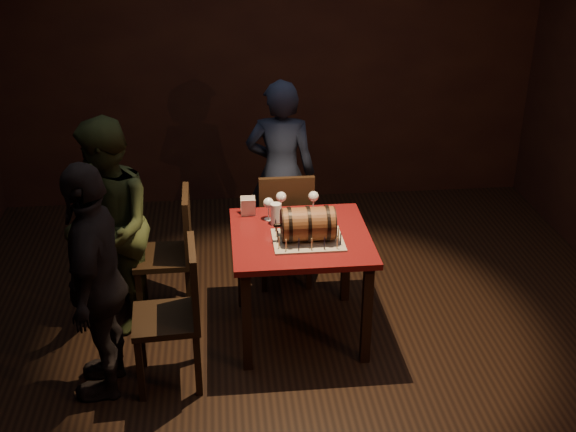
{
  "coord_description": "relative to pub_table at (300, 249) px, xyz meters",
  "views": [
    {
      "loc": [
        -0.46,
        -3.98,
        2.87
      ],
      "look_at": [
        -0.05,
        0.05,
        0.95
      ],
      "focal_mm": 45.0,
      "sensor_mm": 36.0,
      "label": 1
    }
  ],
  "objects": [
    {
      "name": "room_shell",
      "position": [
        -0.04,
        -0.18,
        0.76
      ],
      "size": [
        5.04,
        5.04,
        2.8
      ],
      "color": "black",
      "rests_on": "ground"
    },
    {
      "name": "birthday_candles",
      "position": [
        0.04,
        -0.09,
        0.16
      ],
      "size": [
        0.4,
        0.3,
        0.09
      ],
      "color": "#DFC585",
      "rests_on": "cake_board"
    },
    {
      "name": "chair_left_rear",
      "position": [
        -0.85,
        0.34,
        -0.12
      ],
      "size": [
        0.4,
        0.4,
        0.93
      ],
      "color": "black",
      "rests_on": "ground"
    },
    {
      "name": "wine_glass_left",
      "position": [
        -0.19,
        0.24,
        0.23
      ],
      "size": [
        0.07,
        0.07,
        0.16
      ],
      "color": "silver",
      "rests_on": "pub_table"
    },
    {
      "name": "barrel_cake",
      "position": [
        0.04,
        -0.09,
        0.23
      ],
      "size": [
        0.39,
        0.23,
        0.23
      ],
      "color": "brown",
      "rests_on": "cake_board"
    },
    {
      "name": "pub_table",
      "position": [
        0.0,
        0.0,
        0.0
      ],
      "size": [
        0.9,
        0.9,
        0.75
      ],
      "color": "#4F0D0F",
      "rests_on": "ground"
    },
    {
      "name": "menu_card",
      "position": [
        -0.32,
        0.32,
        0.17
      ],
      "size": [
        0.1,
        0.05,
        0.13
      ],
      "primitive_type": null,
      "color": "white",
      "rests_on": "pub_table"
    },
    {
      "name": "chair_back",
      "position": [
        -0.04,
        0.64,
        -0.12
      ],
      "size": [
        0.4,
        0.4,
        0.93
      ],
      "color": "black",
      "rests_on": "ground"
    },
    {
      "name": "person_left_rear",
      "position": [
        -1.26,
        0.24,
        0.11
      ],
      "size": [
        0.75,
        0.86,
        1.49
      ],
      "primitive_type": "imported",
      "rotation": [
        0.0,
        0.0,
        -1.28
      ],
      "color": "#2F391C",
      "rests_on": "ground"
    },
    {
      "name": "cake_board",
      "position": [
        0.04,
        -0.09,
        0.12
      ],
      "size": [
        0.45,
        0.35,
        0.01
      ],
      "primitive_type": "cube",
      "color": "#9F9280",
      "rests_on": "pub_table"
    },
    {
      "name": "person_back",
      "position": [
        -0.03,
        1.07,
        0.11
      ],
      "size": [
        0.6,
        0.44,
        1.5
      ],
      "primitive_type": "imported",
      "rotation": [
        0.0,
        0.0,
        2.98
      ],
      "color": "#181E31",
      "rests_on": "ground"
    },
    {
      "name": "pint_of_ale",
      "position": [
        -0.15,
        0.17,
        0.18
      ],
      "size": [
        0.07,
        0.07,
        0.15
      ],
      "color": "silver",
      "rests_on": "pub_table"
    },
    {
      "name": "wine_glass_right",
      "position": [
        0.13,
        0.32,
        0.23
      ],
      "size": [
        0.07,
        0.07,
        0.16
      ],
      "color": "silver",
      "rests_on": "pub_table"
    },
    {
      "name": "person_left_front",
      "position": [
        -1.25,
        -0.46,
        0.1
      ],
      "size": [
        0.41,
        0.89,
        1.48
      ],
      "primitive_type": "imported",
      "rotation": [
        0.0,
        0.0,
        -1.63
      ],
      "color": "black",
      "rests_on": "ground"
    },
    {
      "name": "wine_glass_mid",
      "position": [
        -0.1,
        0.34,
        0.23
      ],
      "size": [
        0.07,
        0.07,
        0.16
      ],
      "color": "silver",
      "rests_on": "pub_table"
    },
    {
      "name": "chair_left_front",
      "position": [
        -0.79,
        -0.45,
        -0.12
      ],
      "size": [
        0.42,
        0.42,
        0.93
      ],
      "color": "black",
      "rests_on": "ground"
    }
  ]
}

